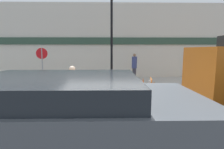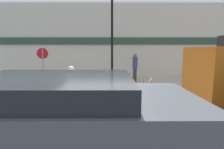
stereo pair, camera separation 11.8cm
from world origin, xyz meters
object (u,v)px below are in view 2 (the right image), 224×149
Objects in this scene: person_worker at (72,88)px; parked_car_1 at (53,129)px; person_pedestrian at (135,67)px; stop_sign at (43,61)px; streetlamp_post at (112,20)px.

parked_car_1 is (0.47, -3.35, 0.14)m from person_worker.
person_pedestrian is (2.85, 5.22, 0.24)m from person_worker.
person_pedestrian is at bearing -173.96° from stop_sign.
person_pedestrian is at bearing 74.48° from parked_car_1.
person_worker is at bearing -108.84° from streetlamp_post.
streetlamp_post is 5.17m from person_worker.
person_pedestrian is (5.26, 1.41, -0.46)m from stop_sign.
streetlamp_post is at bearing 59.88° from person_pedestrian.
person_worker is at bearing 97.92° from parked_car_1.
streetlamp_post reaches higher than person_pedestrian.
person_worker is at bearing 113.39° from stop_sign.
person_pedestrian is 8.90m from parked_car_1.
parked_car_1 is at bearing 95.86° from person_pedestrian.
streetlamp_post is 3.16× the size of person_pedestrian.
stop_sign is 1.31× the size of person_worker.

